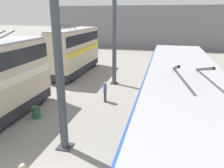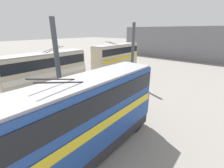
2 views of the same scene
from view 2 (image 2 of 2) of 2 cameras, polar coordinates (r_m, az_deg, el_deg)
The scene contains 10 objects.
ground_plane at distance 14.00m, azimuth -30.18°, elevation -15.60°, with size 240.00×240.00×0.00m, color gray.
depot_back_wall at distance 43.93m, azimuth 25.86°, elevation 13.63°, with size 0.50×36.00×8.41m.
support_column_near at distance 13.56m, azimuth -19.67°, elevation 4.21°, with size 0.74×0.74×8.48m.
support_column_far at distance 21.57m, azimuth 7.85°, elevation 10.62°, with size 0.74×0.74×8.48m.
bus_left_far at distance 8.89m, azimuth -10.31°, elevation -11.91°, with size 11.01×2.54×5.68m.
bus_right_mid at distance 19.22m, azimuth -23.83°, elevation 4.24°, with size 9.78×2.54×5.71m.
bus_right_far at distance 27.43m, azimuth 1.65°, elevation 10.23°, with size 10.12×2.54×5.78m.
person_aisle_midway at distance 18.39m, azimuth 0.12°, elevation -1.26°, with size 0.47×0.36×1.67m.
person_aisle_foreground at distance 13.57m, azimuth -30.67°, elevation -12.82°, with size 0.46×0.47×1.54m.
oil_drum at distance 18.82m, azimuth -16.56°, elevation -3.18°, with size 0.57×0.57×0.81m.
Camera 2 is at (-3.01, -11.44, 7.50)m, focal length 24.00 mm.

